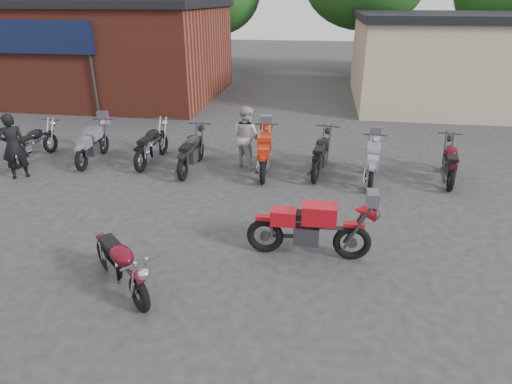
# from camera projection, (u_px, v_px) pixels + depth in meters

# --- Properties ---
(ground) EXTENTS (90.00, 90.00, 0.00)m
(ground) POSITION_uv_depth(u_px,v_px,m) (187.00, 281.00, 7.19)
(ground) COLOR #2D2D2F
(brick_building) EXTENTS (12.00, 8.00, 4.00)m
(brick_building) POSITION_uv_depth(u_px,v_px,m) (90.00, 52.00, 20.22)
(brick_building) COLOR maroon
(brick_building) RESTS_ON ground
(stucco_building) EXTENTS (10.00, 8.00, 3.50)m
(stucco_building) POSITION_uv_depth(u_px,v_px,m) (473.00, 63.00, 18.75)
(stucco_building) COLOR tan
(stucco_building) RESTS_ON ground
(tree_0) EXTENTS (6.56, 6.56, 8.20)m
(tree_0) POSITION_uv_depth(u_px,v_px,m) (75.00, 2.00, 27.25)
(tree_0) COLOR #124716
(tree_0) RESTS_ON ground
(tree_1) EXTENTS (5.92, 5.92, 7.40)m
(tree_1) POSITION_uv_depth(u_px,v_px,m) (212.00, 9.00, 26.15)
(tree_1) COLOR #124716
(tree_1) RESTS_ON ground
(tree_3) EXTENTS (6.08, 6.08, 7.60)m
(tree_3) POSITION_uv_depth(u_px,v_px,m) (510.00, 9.00, 23.71)
(tree_3) COLOR #124716
(tree_3) RESTS_ON ground
(vintage_motorcycle) EXTENTS (1.81, 1.73, 1.09)m
(vintage_motorcycle) POSITION_uv_depth(u_px,v_px,m) (120.00, 261.00, 6.75)
(vintage_motorcycle) COLOR #5A0B18
(vintage_motorcycle) RESTS_ON ground
(sportbike) EXTENTS (2.17, 0.72, 1.26)m
(sportbike) POSITION_uv_depth(u_px,v_px,m) (311.00, 226.00, 7.64)
(sportbike) COLOR red
(sportbike) RESTS_ON ground
(helmet) EXTENTS (0.30, 0.30, 0.22)m
(helmet) POSITION_uv_depth(u_px,v_px,m) (108.00, 256.00, 7.67)
(helmet) COLOR red
(helmet) RESTS_ON ground
(person_dark) EXTENTS (0.75, 0.70, 1.73)m
(person_dark) POSITION_uv_depth(u_px,v_px,m) (13.00, 146.00, 10.99)
(person_dark) COLOR black
(person_dark) RESTS_ON ground
(person_light) EXTENTS (1.05, 0.99, 1.71)m
(person_light) POSITION_uv_depth(u_px,v_px,m) (246.00, 137.00, 11.76)
(person_light) COLOR #AEAEAA
(person_light) RESTS_ON ground
(row_bike_0) EXTENTS (0.79, 1.96, 1.11)m
(row_bike_0) POSITION_uv_depth(u_px,v_px,m) (34.00, 141.00, 12.36)
(row_bike_0) COLOR black
(row_bike_0) RESTS_ON ground
(row_bike_1) EXTENTS (0.79, 2.02, 1.15)m
(row_bike_1) POSITION_uv_depth(u_px,v_px,m) (92.00, 142.00, 12.21)
(row_bike_1) COLOR gray
(row_bike_1) RESTS_ON ground
(row_bike_2) EXTENTS (0.79, 2.07, 1.18)m
(row_bike_2) POSITION_uv_depth(u_px,v_px,m) (152.00, 143.00, 12.15)
(row_bike_2) COLOR black
(row_bike_2) RESTS_ON ground
(row_bike_3) EXTENTS (0.70, 2.07, 1.20)m
(row_bike_3) POSITION_uv_depth(u_px,v_px,m) (191.00, 149.00, 11.61)
(row_bike_3) COLOR #232325
(row_bike_3) RESTS_ON ground
(row_bike_4) EXTENTS (0.88, 2.16, 1.22)m
(row_bike_4) POSITION_uv_depth(u_px,v_px,m) (264.00, 151.00, 11.42)
(row_bike_4) COLOR red
(row_bike_4) RESTS_ON ground
(row_bike_5) EXTENTS (0.98, 2.13, 1.19)m
(row_bike_5) POSITION_uv_depth(u_px,v_px,m) (321.00, 152.00, 11.41)
(row_bike_5) COLOR black
(row_bike_5) RESTS_ON ground
(row_bike_6) EXTENTS (0.85, 1.98, 1.11)m
(row_bike_6) POSITION_uv_depth(u_px,v_px,m) (373.00, 161.00, 10.89)
(row_bike_6) COLOR #9698A3
(row_bike_6) RESTS_ON ground
(row_bike_7) EXTENTS (0.95, 2.03, 1.14)m
(row_bike_7) POSITION_uv_depth(u_px,v_px,m) (450.00, 159.00, 10.94)
(row_bike_7) COLOR #480912
(row_bike_7) RESTS_ON ground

